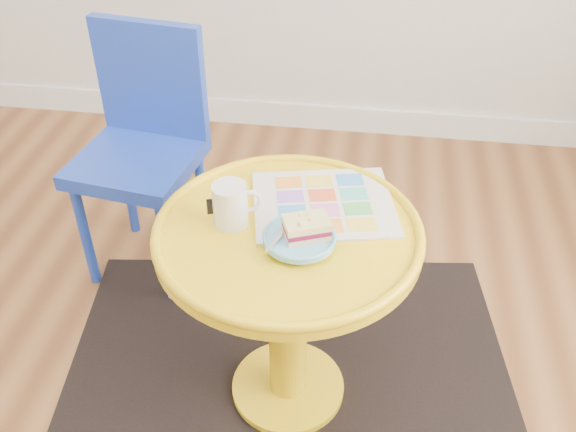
# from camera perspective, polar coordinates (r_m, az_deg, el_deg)

# --- Properties ---
(rug) EXTENTS (1.43, 1.26, 0.01)m
(rug) POSITION_cam_1_polar(r_m,az_deg,el_deg) (1.91, 0.00, -15.14)
(rug) COLOR black
(rug) RESTS_ON ground
(side_table) EXTENTS (0.63, 0.63, 0.60)m
(side_table) POSITION_cam_1_polar(r_m,az_deg,el_deg) (1.60, 0.00, -5.90)
(side_table) COLOR gold
(side_table) RESTS_ON ground
(chair) EXTENTS (0.41, 0.41, 0.82)m
(chair) POSITION_cam_1_polar(r_m,az_deg,el_deg) (2.12, -12.72, 6.79)
(chair) COLOR #1B3CB5
(chair) RESTS_ON ground
(newspaper) EXTENTS (0.39, 0.35, 0.01)m
(newspaper) POSITION_cam_1_polar(r_m,az_deg,el_deg) (1.56, 3.19, 1.10)
(newspaper) COLOR silver
(newspaper) RESTS_ON side_table
(mug) EXTENTS (0.11, 0.08, 0.11)m
(mug) POSITION_cam_1_polar(r_m,az_deg,el_deg) (1.48, -5.08, 1.12)
(mug) COLOR silver
(mug) RESTS_ON side_table
(plate) EXTENTS (0.16, 0.16, 0.02)m
(plate) POSITION_cam_1_polar(r_m,az_deg,el_deg) (1.44, 1.03, -1.99)
(plate) COLOR #62AACF
(plate) RESTS_ON newspaper
(cake_slice) EXTENTS (0.12, 0.10, 0.04)m
(cake_slice) POSITION_cam_1_polar(r_m,az_deg,el_deg) (1.42, 1.67, -1.02)
(cake_slice) COLOR #D3BC8C
(cake_slice) RESTS_ON plate
(fork) EXTENTS (0.06, 0.14, 0.00)m
(fork) POSITION_cam_1_polar(r_m,az_deg,el_deg) (1.44, -0.46, -1.47)
(fork) COLOR silver
(fork) RESTS_ON plate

